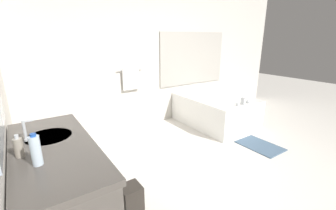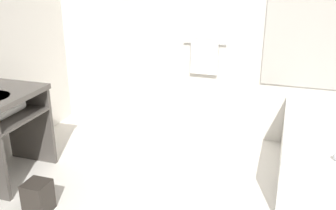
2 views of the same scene
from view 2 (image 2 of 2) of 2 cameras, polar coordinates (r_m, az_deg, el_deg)
The scene contains 2 objects.
wall_back_with_blinds at distance 4.37m, azimuth 10.42°, elevation 11.75°, with size 7.40×0.13×2.70m.
waste_bin at distance 3.46m, azimuth -19.19°, elevation -13.11°, with size 0.20×0.20×0.28m.
Camera 2 is at (0.61, -2.05, 2.00)m, focal length 40.00 mm.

